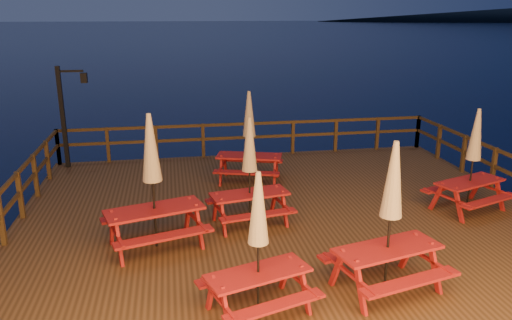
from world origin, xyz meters
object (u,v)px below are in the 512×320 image
(picnic_table_1, at_px, (258,242))
(picnic_table_2, at_px, (153,180))
(picnic_table_0, at_px, (473,159))
(lamp_post, at_px, (68,108))

(picnic_table_1, height_order, picnic_table_2, picnic_table_2)
(picnic_table_0, bearing_deg, picnic_table_2, 165.85)
(picnic_table_0, relative_size, picnic_table_1, 1.06)
(picnic_table_0, xyz_separation_m, picnic_table_2, (-7.17, -0.67, 0.14))
(lamp_post, distance_m, picnic_table_1, 9.39)
(picnic_table_0, bearing_deg, picnic_table_1, -169.37)
(picnic_table_0, distance_m, picnic_table_1, 6.44)
(lamp_post, distance_m, picnic_table_2, 6.38)
(lamp_post, xyz_separation_m, picnic_table_1, (4.15, -8.40, -0.60))
(lamp_post, xyz_separation_m, picnic_table_2, (2.55, -5.84, -0.40))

